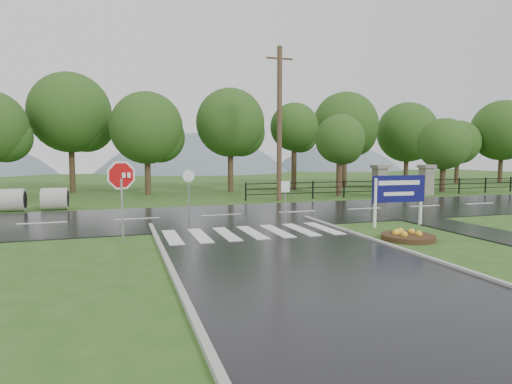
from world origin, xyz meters
name	(u,v)px	position (x,y,z in m)	size (l,w,h in m)	color
ground	(307,267)	(0.00, 0.00, 0.00)	(120.00, 120.00, 0.00)	#2C531B
main_road	(222,216)	(0.00, 10.00, 0.00)	(90.00, 8.00, 0.04)	black
walkway	(453,227)	(8.50, 4.00, 0.00)	(2.20, 11.00, 0.04)	black
crosswalk	(252,232)	(0.00, 5.00, 0.06)	(6.50, 2.80, 0.02)	silver
curb_left	(206,350)	(-3.55, -4.00, 0.00)	(0.15, 24.00, 0.12)	#A3A39B
pillar_west	(380,180)	(13.00, 16.00, 1.18)	(1.00, 1.00, 2.24)	gray
pillar_east	(426,179)	(17.00, 16.00, 1.18)	(1.00, 1.00, 2.24)	gray
fence_west	(313,188)	(7.75, 16.00, 0.72)	(9.58, 0.08, 1.20)	black
hills	(170,259)	(3.49, 65.00, -15.54)	(102.00, 48.00, 48.00)	slate
treeline	(194,192)	(1.00, 24.00, 0.00)	(83.20, 5.20, 10.00)	#224816
stop_sign	(121,183)	(-4.69, 4.78, 2.05)	(1.26, 0.44, 2.97)	#939399
estate_billboard	(399,191)	(6.32, 4.75, 1.47)	(2.45, 0.17, 2.14)	silver
flower_bed	(408,236)	(4.91, 2.23, 0.14)	(1.84, 1.84, 0.37)	#332111
reg_sign_small	(285,192)	(2.28, 7.34, 1.32)	(0.41, 0.06, 1.83)	#939399
reg_sign_round	(189,189)	(-1.79, 8.79, 1.46)	(0.53, 0.11, 2.32)	#939399
utility_pole_east	(279,123)	(5.11, 15.50, 4.98)	(1.74, 0.33, 9.80)	#473523
entrance_tree_left	(340,140)	(10.56, 17.50, 4.07)	(3.57, 3.57, 5.90)	#3D2B1C
entrance_tree_right	(444,144)	(19.80, 17.50, 3.81)	(4.06, 4.06, 5.86)	#3D2B1C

